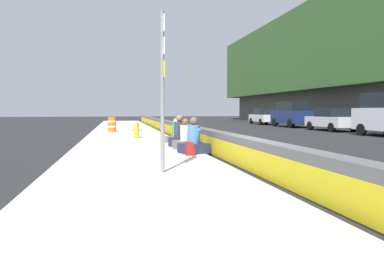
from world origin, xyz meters
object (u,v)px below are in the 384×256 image
(parked_car_far, at_px, (264,116))
(seated_person_foreground, at_px, (194,142))
(fire_hydrant, at_px, (136,129))
(backpack, at_px, (190,149))
(parked_car_fourth, at_px, (331,119))
(route_sign_post, at_px, (163,79))
(seated_person_middle, at_px, (185,139))
(parked_car_midline, at_px, (292,114))
(construction_barrel, at_px, (112,124))
(seated_person_rear, at_px, (179,136))
(seated_person_far, at_px, (176,135))

(parked_car_far, bearing_deg, seated_person_foreground, 152.76)
(fire_hydrant, relative_size, backpack, 2.20)
(backpack, xyz_separation_m, parked_car_fourth, (13.21, -13.26, 0.53))
(route_sign_post, height_order, parked_car_fourth, route_sign_post)
(seated_person_foreground, height_order, parked_car_far, parked_car_far)
(route_sign_post, height_order, seated_person_middle, route_sign_post)
(backpack, relative_size, parked_car_midline, 0.08)
(fire_hydrant, bearing_deg, parked_car_midline, -50.65)
(seated_person_foreground, distance_m, parked_car_fourth, 18.18)
(route_sign_post, relative_size, fire_hydrant, 4.09)
(seated_person_middle, distance_m, backpack, 1.90)
(fire_hydrant, relative_size, construction_barrel, 0.93)
(seated_person_rear, height_order, parked_car_far, parked_car_far)
(backpack, height_order, construction_barrel, construction_barrel)
(route_sign_post, xyz_separation_m, parked_car_fourth, (16.16, -14.47, -1.37))
(route_sign_post, xyz_separation_m, seated_person_rear, (5.99, -1.40, -1.71))
(parked_car_midline, distance_m, parked_car_far, 6.42)
(route_sign_post, height_order, seated_person_far, route_sign_post)
(route_sign_post, relative_size, seated_person_far, 3.43)
(seated_person_rear, xyz_separation_m, parked_car_fourth, (10.17, -13.07, 0.34))
(construction_barrel, bearing_deg, seated_person_middle, -166.36)
(parked_car_far, bearing_deg, parked_car_fourth, -179.82)
(seated_person_middle, relative_size, seated_person_far, 1.05)
(seated_person_foreground, relative_size, seated_person_far, 1.12)
(parked_car_midline, bearing_deg, parked_car_far, -0.02)
(fire_hydrant, xyz_separation_m, seated_person_rear, (-4.44, -1.44, -0.07))
(seated_person_middle, height_order, construction_barrel, seated_person_middle)
(parked_car_midline, bearing_deg, seated_person_far, 139.03)
(construction_barrel, xyz_separation_m, parked_car_midline, (6.20, -15.73, 0.56))
(seated_person_foreground, bearing_deg, construction_barrel, 12.33)
(seated_person_middle, relative_size, parked_car_midline, 0.23)
(parked_car_fourth, distance_m, parked_car_far, 12.54)
(seated_person_far, distance_m, parked_car_midline, 19.73)
(route_sign_post, relative_size, construction_barrel, 3.79)
(seated_person_far, bearing_deg, parked_car_far, -31.26)
(fire_hydrant, relative_size, seated_person_foreground, 0.75)
(parked_car_midline, xyz_separation_m, parked_car_far, (6.41, -0.00, -0.32))
(fire_hydrant, distance_m, construction_barrel, 5.80)
(fire_hydrant, xyz_separation_m, parked_car_fourth, (5.73, -14.50, 0.27))
(construction_barrel, bearing_deg, parked_car_fourth, -89.73)
(construction_barrel, xyz_separation_m, parked_car_fourth, (0.08, -15.78, 0.24))
(route_sign_post, bearing_deg, construction_barrel, 4.65)
(seated_person_far, relative_size, backpack, 2.62)
(parked_car_midline, height_order, parked_car_far, parked_car_midline)
(seated_person_far, bearing_deg, seated_person_foreground, 179.30)
(parked_car_midline, bearing_deg, construction_barrel, 111.51)
(construction_barrel, relative_size, parked_car_midline, 0.20)
(seated_person_middle, bearing_deg, route_sign_post, 163.61)
(seated_person_foreground, bearing_deg, route_sign_post, 157.42)
(backpack, relative_size, construction_barrel, 0.42)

